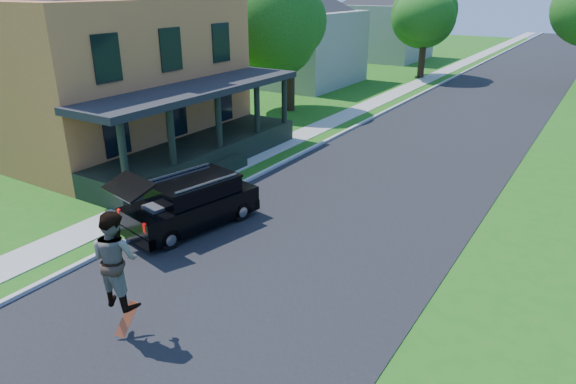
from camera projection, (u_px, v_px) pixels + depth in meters
The scene contains 13 objects.
ground at pixel (250, 280), 12.51m from camera, with size 140.00×140.00×0.00m, color #1B6013.
street at pixel (465, 116), 28.19m from camera, with size 8.00×120.00×0.02m, color black.
curb at pixel (395, 107), 30.20m from camera, with size 0.15×120.00×0.12m, color #ABAAA5.
sidewalk at pixel (371, 104), 30.97m from camera, with size 1.30×120.00×0.03m, color #989790.
front_walk at pixel (154, 153), 21.93m from camera, with size 6.50×1.20×0.03m, color #989790.
main_house at pixel (86, 30), 21.72m from camera, with size 15.56×15.56×10.10m.
neighbor_house_mid at pixel (295, 23), 36.45m from camera, with size 12.78×12.78×8.30m.
neighbor_house_far at pixel (382, 13), 48.99m from camera, with size 12.78×12.78×8.30m.
black_suv at pixel (191, 203), 14.99m from camera, with size 2.40×4.49×1.98m.
skateboarder at pixel (115, 259), 10.02m from camera, with size 1.00×0.79×2.02m.
skateboard at pixel (127, 320), 10.40m from camera, with size 0.23×0.54×0.68m.
tree_left_mid at pixel (290, 21), 27.75m from camera, with size 6.08×5.84×7.73m.
tree_left_far at pixel (426, 10), 38.12m from camera, with size 5.08×4.96×7.73m.
Camera 1 is at (6.57, -8.63, 6.67)m, focal length 32.00 mm.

